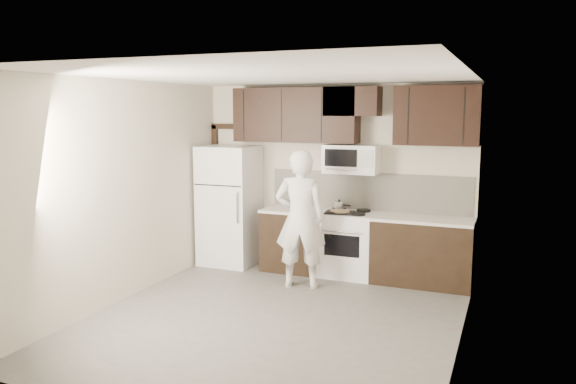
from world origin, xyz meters
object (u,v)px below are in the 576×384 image
Objects in this scene: stove at (348,244)px; person at (300,219)px; refrigerator at (230,205)px; microwave at (351,159)px.

person reaches higher than stove.
stove is 0.97m from person.
stove is 0.52× the size of refrigerator.
refrigerator is (-1.85, -0.05, 0.44)m from stove.
stove is at bearing -134.34° from person.
refrigerator is (-1.85, -0.17, -0.75)m from microwave.
person is (-0.44, -0.85, -0.73)m from microwave.
refrigerator is at bearing -38.99° from person.
microwave is at bearing 5.15° from refrigerator.
person is at bearing -25.87° from refrigerator.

